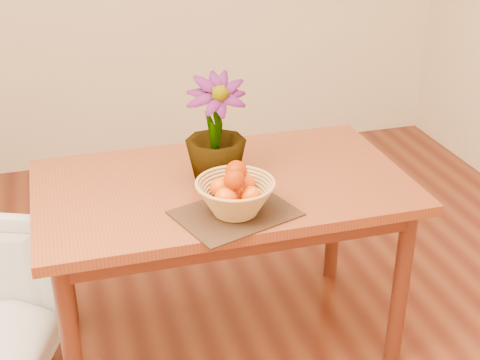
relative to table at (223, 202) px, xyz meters
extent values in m
cube|color=maroon|center=(0.00, 0.00, 0.07)|extent=(1.40, 0.80, 0.04)
cube|color=#4F2012|center=(0.00, 0.00, 0.01)|extent=(1.28, 0.68, 0.08)
cylinder|color=#4F2012|center=(-0.62, -0.32, -0.31)|extent=(0.06, 0.06, 0.71)
cylinder|color=#4F2012|center=(0.62, -0.32, -0.31)|extent=(0.06, 0.06, 0.71)
cylinder|color=#4F2012|center=(-0.62, 0.32, -0.31)|extent=(0.06, 0.06, 0.71)
cylinder|color=#4F2012|center=(0.62, 0.32, -0.31)|extent=(0.06, 0.06, 0.71)
cube|color=#392115|center=(-0.02, -0.25, 0.09)|extent=(0.46, 0.40, 0.01)
cylinder|color=tan|center=(-0.02, -0.25, 0.10)|extent=(0.14, 0.14, 0.01)
sphere|color=#E95703|center=(-0.02, -0.25, 0.17)|extent=(0.06, 0.06, 0.06)
sphere|color=#E95703|center=(0.02, -0.21, 0.18)|extent=(0.07, 0.07, 0.07)
sphere|color=#E95703|center=(-0.06, -0.21, 0.17)|extent=(0.07, 0.07, 0.07)
sphere|color=#E95703|center=(-0.07, -0.29, 0.18)|extent=(0.07, 0.07, 0.07)
sphere|color=#E95703|center=(0.02, -0.30, 0.17)|extent=(0.07, 0.07, 0.07)
sphere|color=#E95703|center=(-0.01, -0.22, 0.24)|extent=(0.07, 0.07, 0.07)
sphere|color=#E95703|center=(-0.03, -0.28, 0.24)|extent=(0.07, 0.07, 0.07)
sphere|color=#E95703|center=(-0.01, -0.22, 0.24)|extent=(0.07, 0.07, 0.07)
sphere|color=#E95703|center=(-0.03, -0.28, 0.24)|extent=(0.07, 0.07, 0.07)
imported|color=#184814|center=(-0.02, 0.03, 0.29)|extent=(0.26, 0.26, 0.40)
camera|label=1|loc=(-0.56, -2.18, 1.22)|focal=50.00mm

